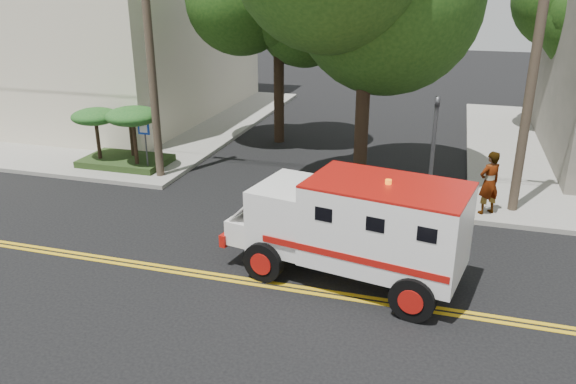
% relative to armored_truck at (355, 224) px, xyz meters
% --- Properties ---
extents(ground, '(100.00, 100.00, 0.00)m').
position_rel_armored_truck_xyz_m(ground, '(-2.34, -0.82, -1.46)').
color(ground, black).
rests_on(ground, ground).
extents(sidewalk_nw, '(17.00, 17.00, 0.15)m').
position_rel_armored_truck_xyz_m(sidewalk_nw, '(-15.84, 12.68, -1.38)').
color(sidewalk_nw, gray).
rests_on(sidewalk_nw, ground).
extents(building_left, '(16.00, 14.00, 10.00)m').
position_rel_armored_truck_xyz_m(building_left, '(-17.84, 14.18, 3.69)').
color(building_left, beige).
rests_on(building_left, sidewalk_nw).
extents(utility_pole_left, '(0.28, 0.28, 9.00)m').
position_rel_armored_truck_xyz_m(utility_pole_left, '(-7.94, 5.18, 3.04)').
color(utility_pole_left, '#382D23').
rests_on(utility_pole_left, ground).
extents(utility_pole_right, '(0.28, 0.28, 9.00)m').
position_rel_armored_truck_xyz_m(utility_pole_right, '(3.96, 5.38, 3.04)').
color(utility_pole_right, '#382D23').
rests_on(utility_pole_right, ground).
extents(tree_left, '(4.48, 4.20, 7.70)m').
position_rel_armored_truck_xyz_m(tree_left, '(-5.01, 10.97, 4.27)').
color(tree_left, black).
rests_on(tree_left, ground).
extents(traffic_signal, '(0.15, 0.18, 3.60)m').
position_rel_armored_truck_xyz_m(traffic_signal, '(1.46, 4.78, 0.77)').
color(traffic_signal, '#3F3F42').
rests_on(traffic_signal, ground).
extents(accessibility_sign, '(0.45, 0.10, 2.02)m').
position_rel_armored_truck_xyz_m(accessibility_sign, '(-8.54, 5.36, -0.09)').
color(accessibility_sign, '#3F3F42').
rests_on(accessibility_sign, ground).
extents(palm_planter, '(3.52, 2.63, 2.36)m').
position_rel_armored_truck_xyz_m(palm_planter, '(-9.77, 5.81, 0.19)').
color(palm_planter, '#1E3314').
rests_on(palm_planter, sidewalk_nw).
extents(armored_truck, '(5.91, 3.11, 2.56)m').
position_rel_armored_truck_xyz_m(armored_truck, '(0.00, 0.00, 0.00)').
color(armored_truck, white).
rests_on(armored_truck, ground).
extents(pedestrian_a, '(0.84, 0.80, 1.94)m').
position_rel_armored_truck_xyz_m(pedestrian_a, '(3.16, 4.83, -0.34)').
color(pedestrian_a, gray).
rests_on(pedestrian_a, sidewalk_ne).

